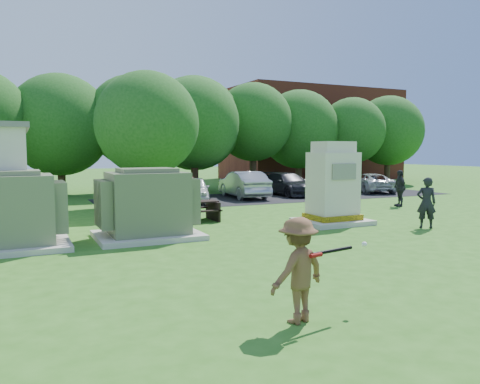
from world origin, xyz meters
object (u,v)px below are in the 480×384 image
picnic_table (194,209)px  batter (298,270)px  car_silver_a (243,184)px  person_walking_right (400,188)px  car_white (194,190)px  generator_cabinet (333,188)px  transformer_right (147,205)px  person_by_generator (426,203)px  car_dark (287,184)px  transformer_left (8,212)px  person_at_picnic (190,198)px  car_silver_b (369,183)px

picnic_table → batter: size_ratio=1.08×
car_silver_a → picnic_table: bearing=57.3°
picnic_table → car_silver_a: size_ratio=0.39×
person_walking_right → car_white: bearing=-107.1°
generator_cabinet → transformer_right: bearing=178.5°
person_by_generator → batter: bearing=68.4°
car_silver_a → batter: bearing=71.7°
generator_cabinet → car_dark: 10.53m
picnic_table → transformer_left: bearing=-158.0°
person_by_generator → person_at_picnic: bearing=-1.7°
transformer_left → person_by_generator: bearing=-10.3°
transformer_left → car_silver_b: 21.95m
generator_cabinet → batter: (-6.22, -7.56, -0.47)m
person_at_picnic → car_silver_b: person_at_picnic is taller
generator_cabinet → picnic_table: bearing=148.4°
person_walking_right → transformer_right: bearing=-59.5°
picnic_table → car_dark: car_dark is taller
transformer_right → person_by_generator: (8.83, -2.27, -0.12)m
batter → car_silver_a: size_ratio=0.36×
transformer_left → batter: transformer_left is taller
transformer_right → transformer_left: bearing=180.0°
transformer_right → car_white: bearing=62.1°
transformer_right → car_white: transformer_right is taller
transformer_right → person_by_generator: 9.12m
batter → generator_cabinet: bearing=-144.6°
transformer_right → generator_cabinet: 6.58m
transformer_left → person_walking_right: (16.19, 2.71, -0.13)m
picnic_table → person_at_picnic: 0.46m
person_walking_right → car_silver_b: 7.46m
person_by_generator → person_at_picnic: 8.24m
person_by_generator → person_at_picnic: (-6.56, 4.99, -0.02)m
transformer_right → car_white: (4.45, 8.41, -0.33)m
transformer_left → person_by_generator: size_ratio=1.76×
car_silver_a → car_dark: bearing=-171.9°
transformer_right → car_white: 9.52m
car_white → car_silver_a: 3.37m
person_at_picnic → person_by_generator: bearing=-71.8°
person_at_picnic → car_dark: (8.30, 6.83, -0.18)m
person_walking_right → car_silver_b: size_ratio=0.40×
car_white → generator_cabinet: bearing=-55.8°
generator_cabinet → batter: generator_cabinet is taller
transformer_left → car_dark: (14.27, 9.55, -0.32)m
person_by_generator → car_silver_b: bearing=-87.4°
generator_cabinet → car_silver_b: (9.68, 9.32, -0.69)m
car_dark → picnic_table: bearing=-140.3°
person_walking_right → person_by_generator: bearing=-18.0°
picnic_table → person_by_generator: size_ratio=1.02×
generator_cabinet → car_dark: generator_cabinet is taller
generator_cabinet → person_at_picnic: (-4.30, 2.89, -0.44)m
person_walking_right → car_silver_a: 8.23m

